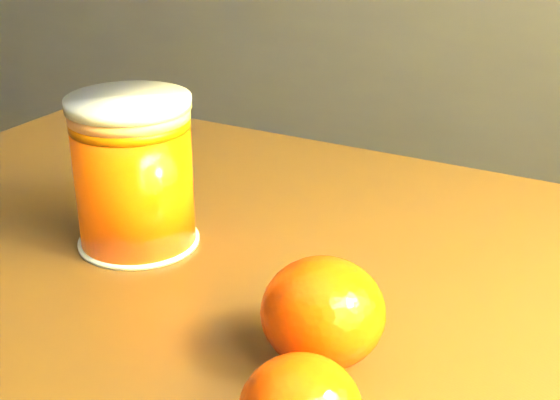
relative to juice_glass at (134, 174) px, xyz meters
The scene contains 3 objects.
kitchen_counter 1.56m from the juice_glass, 122.20° to the left, with size 3.15×0.60×0.90m, color #46464B.
juice_glass is the anchor object (origin of this frame).
orange_back 0.20m from the juice_glass, 20.12° to the right, with size 0.07×0.07×0.06m, color #EC3F04.
Camera 1 is at (1.17, -0.26, 0.97)m, focal length 50.00 mm.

